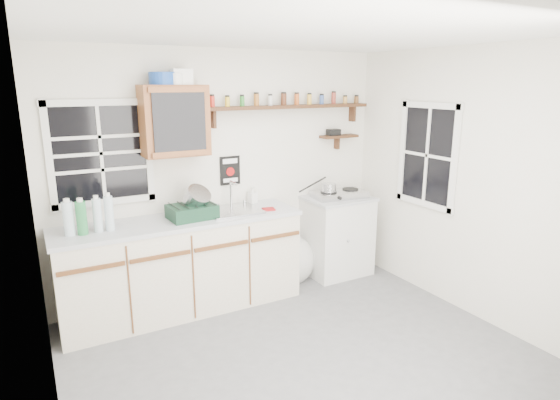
{
  "coord_description": "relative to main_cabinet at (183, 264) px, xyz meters",
  "views": [
    {
      "loc": [
        -1.8,
        -2.85,
        2.17
      ],
      "look_at": [
        0.07,
        0.55,
        1.19
      ],
      "focal_mm": 30.0,
      "sensor_mm": 36.0,
      "label": 1
    }
  ],
  "objects": [
    {
      "name": "warning_sign",
      "position": [
        0.63,
        0.29,
        0.82
      ],
      "size": [
        0.22,
        0.02,
        0.3
      ],
      "color": "black",
      "rests_on": "wall_back"
    },
    {
      "name": "secondary_shelf",
      "position": [
        1.94,
        0.22,
        1.12
      ],
      "size": [
        0.45,
        0.16,
        0.24
      ],
      "color": "#301F0D",
      "rests_on": "wall_back"
    },
    {
      "name": "trash_bag",
      "position": [
        1.27,
        0.1,
        -0.23
      ],
      "size": [
        0.48,
        0.43,
        0.54
      ],
      "color": "beige",
      "rests_on": "floor"
    },
    {
      "name": "room",
      "position": [
        0.58,
        -1.3,
        0.79
      ],
      "size": [
        3.64,
        3.24,
        2.54
      ],
      "color": "#545457",
      "rests_on": "ground"
    },
    {
      "name": "upper_cabinet_clutter",
      "position": [
        0.02,
        0.14,
        1.75
      ],
      "size": [
        0.38,
        0.24,
        0.14
      ],
      "color": "#17419A",
      "rests_on": "upper_cabinet"
    },
    {
      "name": "saucepan",
      "position": [
        1.68,
        0.01,
        0.58
      ],
      "size": [
        0.4,
        0.2,
        0.17
      ],
      "rotation": [
        0.0,
        0.0,
        -0.18
      ],
      "color": "#AFAFB4",
      "rests_on": "hotplate"
    },
    {
      "name": "rag",
      "position": [
        0.88,
        -0.11,
        0.47
      ],
      "size": [
        0.14,
        0.12,
        0.02
      ],
      "primitive_type": "cube",
      "rotation": [
        0.0,
        0.0,
        -0.19
      ],
      "color": "maroon",
      "rests_on": "main_cabinet"
    },
    {
      "name": "main_cabinet",
      "position": [
        0.0,
        0.0,
        0.0
      ],
      "size": [
        2.31,
        0.63,
        0.92
      ],
      "color": "beige",
      "rests_on": "floor"
    },
    {
      "name": "spice_shelf",
      "position": [
        1.31,
        0.21,
        1.47
      ],
      "size": [
        1.91,
        0.18,
        0.35
      ],
      "color": "#301F0D",
      "rests_on": "wall_back"
    },
    {
      "name": "window_back",
      "position": [
        -0.62,
        0.29,
        1.09
      ],
      "size": [
        0.93,
        0.03,
        0.98
      ],
      "color": "black",
      "rests_on": "wall_back"
    },
    {
      "name": "dish_rack",
      "position": [
        0.12,
        -0.02,
        0.56
      ],
      "size": [
        0.45,
        0.35,
        0.32
      ],
      "rotation": [
        0.0,
        0.0,
        0.06
      ],
      "color": "#10301E",
      "rests_on": "main_cabinet"
    },
    {
      "name": "right_cabinet",
      "position": [
        1.83,
        0.03,
        -0.01
      ],
      "size": [
        0.73,
        0.57,
        0.91
      ],
      "color": "silver",
      "rests_on": "floor"
    },
    {
      "name": "water_bottles",
      "position": [
        -0.82,
        -0.04,
        0.61
      ],
      "size": [
        0.4,
        0.11,
        0.34
      ],
      "color": "silver",
      "rests_on": "main_cabinet"
    },
    {
      "name": "window_right",
      "position": [
        2.37,
        -0.75,
        0.99
      ],
      "size": [
        0.03,
        0.78,
        1.08
      ],
      "color": "black",
      "rests_on": "wall_back"
    },
    {
      "name": "soap_bottle",
      "position": [
        0.86,
        0.22,
        0.55
      ],
      "size": [
        0.1,
        0.1,
        0.17
      ],
      "primitive_type": "imported",
      "rotation": [
        0.0,
        0.0,
        0.23
      ],
      "color": "silver",
      "rests_on": "main_cabinet"
    },
    {
      "name": "hotplate",
      "position": [
        1.84,
        0.01,
        0.49
      ],
      "size": [
        0.63,
        0.4,
        0.09
      ],
      "rotation": [
        0.0,
        0.0,
        -0.14
      ],
      "color": "#AFAFB4",
      "rests_on": "right_cabinet"
    },
    {
      "name": "upper_cabinet",
      "position": [
        0.03,
        0.14,
        1.36
      ],
      "size": [
        0.6,
        0.32,
        0.65
      ],
      "color": "brown",
      "rests_on": "wall_back"
    },
    {
      "name": "sink",
      "position": [
        0.54,
        0.01,
        0.47
      ],
      "size": [
        0.52,
        0.44,
        0.29
      ],
      "color": "#AFAFB4",
      "rests_on": "main_cabinet"
    }
  ]
}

